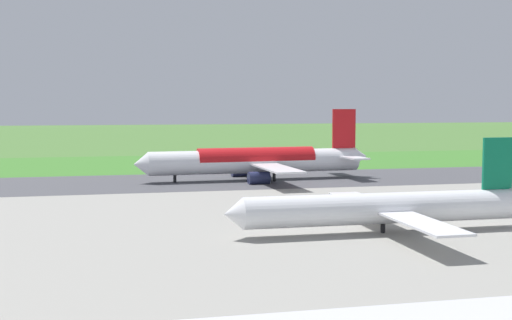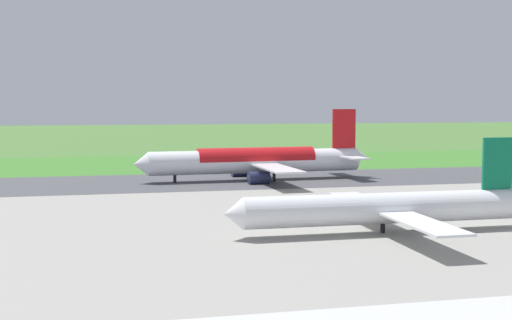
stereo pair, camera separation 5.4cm
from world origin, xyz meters
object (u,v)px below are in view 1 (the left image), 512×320
Objects in this scene: airliner_main at (258,161)px; no_stopping_sign at (250,158)px; service_car_followme at (499,195)px; traffic_cone_orange at (227,165)px; airliner_parked_mid at (385,208)px.

no_stopping_sign is at bearing -99.74° from airliner_main.
service_car_followme is 82.14m from no_stopping_sign.
service_car_followme is at bearing 110.30° from no_stopping_sign.
service_car_followme is (-34.97, 39.30, -3.51)m from airliner_main.
traffic_cone_orange is (0.71, -34.34, -4.08)m from airliner_main.
airliner_main is at bearing -48.34° from service_car_followme.
no_stopping_sign reaches higher than traffic_cone_orange.
no_stopping_sign is (28.49, -77.04, 0.90)m from service_car_followme.
airliner_main reaches higher than airliner_parked_mid.
airliner_parked_mid is 9.36× the size of service_car_followme.
traffic_cone_orange is (3.67, -96.76, -3.12)m from airliner_parked_mid.
no_stopping_sign is at bearing -92.01° from airliner_parked_mid.
airliner_parked_mid is 100.24m from no_stopping_sign.
airliner_parked_mid is at bearing 87.99° from no_stopping_sign.
airliner_main is 52.72m from service_car_followme.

